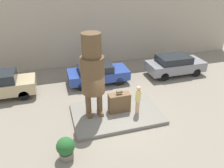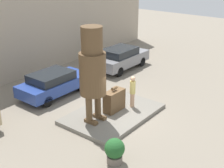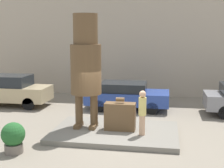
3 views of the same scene
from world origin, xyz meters
TOP-DOWN VIEW (x-y plane):
  - ground_plane at (0.00, 0.00)m, footprint 60.00×60.00m
  - pedestal at (0.00, 0.00)m, footprint 4.88×3.27m
  - building_backdrop at (0.00, 8.17)m, footprint 28.00×0.60m
  - statue_figure at (-1.21, 0.23)m, footprint 1.22×1.22m
  - giant_suitcase at (0.19, 0.07)m, footprint 1.20×0.53m
  - tourist at (1.09, -0.41)m, footprint 0.29×0.29m
  - parked_car_tan at (-6.37, 3.95)m, footprint 4.00×1.77m
  - parked_car_blue at (-0.09, 4.23)m, footprint 4.28×1.89m
  - planter_pot at (-3.04, -2.44)m, footprint 0.79×0.79m

SIDE VIEW (x-z plane):
  - ground_plane at x=0.00m, z-range 0.00..0.00m
  - pedestal at x=0.00m, z-range 0.00..0.20m
  - planter_pot at x=-3.04m, z-range 0.03..1.09m
  - giant_suitcase at x=0.19m, z-range 0.09..1.39m
  - parked_car_blue at x=-0.09m, z-range 0.05..1.47m
  - parked_car_tan at x=-6.37m, z-range 0.03..1.72m
  - tourist at x=1.09m, z-range 0.28..1.97m
  - statue_figure at x=-1.21m, z-range 0.58..5.10m
  - building_backdrop at x=0.00m, z-range 0.00..7.31m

